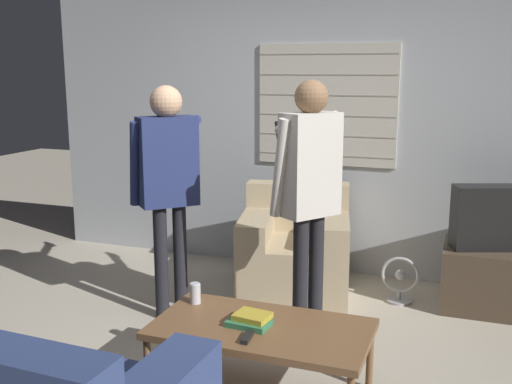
{
  "coord_description": "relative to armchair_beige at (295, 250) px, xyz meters",
  "views": [
    {
      "loc": [
        1.35,
        -3.14,
        1.82
      ],
      "look_at": [
        -0.0,
        0.55,
        1.0
      ],
      "focal_mm": 42.0,
      "sensor_mm": 36.0,
      "label": 1
    }
  ],
  "objects": [
    {
      "name": "book_stack",
      "position": [
        0.23,
        -1.66,
        0.11
      ],
      "size": [
        0.24,
        0.2,
        0.06
      ],
      "color": "#33754C",
      "rests_on": "coffee_table"
    },
    {
      "name": "tv_stand",
      "position": [
        1.58,
        0.15,
        -0.1
      ],
      "size": [
        0.84,
        0.59,
        0.48
      ],
      "color": "#4C3D2D",
      "rests_on": "ground_plane"
    },
    {
      "name": "coffee_table",
      "position": [
        0.29,
        -1.65,
        0.04
      ],
      "size": [
        1.2,
        0.64,
        0.42
      ],
      "color": "brown",
      "rests_on": "ground_plane"
    },
    {
      "name": "floor_fan",
      "position": [
        0.85,
        0.04,
        -0.17
      ],
      "size": [
        0.29,
        0.2,
        0.37
      ],
      "color": "#A8A8AD",
      "rests_on": "ground_plane"
    },
    {
      "name": "person_left_standing",
      "position": [
        -0.72,
        -0.81,
        0.74
      ],
      "size": [
        0.5,
        0.82,
        1.7
      ],
      "rotation": [
        0.0,
        0.0,
        0.79
      ],
      "color": "black",
      "rests_on": "ground_plane"
    },
    {
      "name": "person_right_standing",
      "position": [
        0.34,
        -0.89,
        0.76
      ],
      "size": [
        0.6,
        0.77,
        1.75
      ],
      "rotation": [
        0.0,
        0.0,
        0.96
      ],
      "color": "black",
      "rests_on": "ground_plane"
    },
    {
      "name": "spare_remote",
      "position": [
        0.28,
        -1.84,
        0.09
      ],
      "size": [
        0.05,
        0.13,
        0.02
      ],
      "rotation": [
        0.0,
        0.0,
        0.09
      ],
      "color": "black",
      "rests_on": "coffee_table"
    },
    {
      "name": "wall_back",
      "position": [
        -0.02,
        0.62,
        0.94
      ],
      "size": [
        5.2,
        0.08,
        2.55
      ],
      "color": "#ADB2B7",
      "rests_on": "ground_plane"
    },
    {
      "name": "armchair_beige",
      "position": [
        0.0,
        0.0,
        0.0
      ],
      "size": [
        1.03,
        1.01,
        0.86
      ],
      "rotation": [
        0.0,
        0.0,
        3.36
      ],
      "color": "tan",
      "rests_on": "ground_plane"
    },
    {
      "name": "tv",
      "position": [
        1.58,
        0.15,
        0.38
      ],
      "size": [
        0.79,
        0.46,
        0.48
      ],
      "rotation": [
        0.0,
        0.0,
        3.5
      ],
      "color": "black",
      "rests_on": "tv_stand"
    },
    {
      "name": "ground_plane",
      "position": [
        -0.03,
        -1.41,
        -0.34
      ],
      "size": [
        16.0,
        16.0,
        0.0
      ],
      "primitive_type": "plane",
      "color": "#B2A893"
    },
    {
      "name": "soda_can",
      "position": [
        -0.19,
        -1.48,
        0.14
      ],
      "size": [
        0.07,
        0.07,
        0.13
      ],
      "color": "silver",
      "rests_on": "coffee_table"
    }
  ]
}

